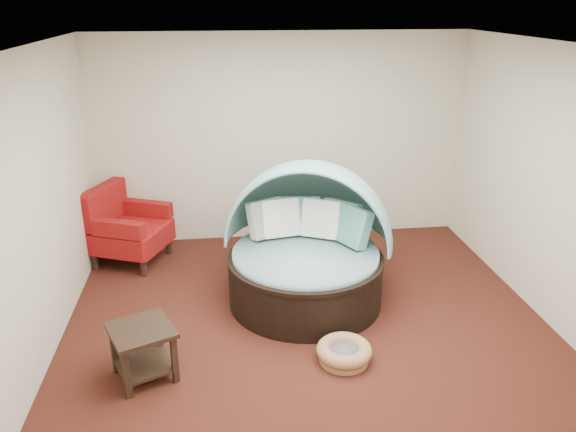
{
  "coord_description": "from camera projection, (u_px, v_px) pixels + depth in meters",
  "views": [
    {
      "loc": [
        -0.84,
        -4.88,
        3.2
      ],
      "look_at": [
        -0.15,
        0.6,
        1.03
      ],
      "focal_mm": 35.0,
      "sensor_mm": 36.0,
      "label": 1
    }
  ],
  "objects": [
    {
      "name": "floor",
      "position": [
        309.0,
        329.0,
        5.78
      ],
      "size": [
        5.0,
        5.0,
        0.0
      ],
      "primitive_type": "plane",
      "color": "#411B12",
      "rests_on": "ground"
    },
    {
      "name": "red_armchair",
      "position": [
        126.0,
        228.0,
        7.13
      ],
      "size": [
        1.11,
        1.11,
        1.0
      ],
      "rotation": [
        0.0,
        0.0,
        -0.4
      ],
      "color": "black",
      "rests_on": "floor"
    },
    {
      "name": "ceiling",
      "position": [
        314.0,
        47.0,
        4.75
      ],
      "size": [
        5.0,
        5.0,
        0.0
      ],
      "primitive_type": "plane",
      "rotation": [
        3.14,
        0.0,
        0.0
      ],
      "color": "white",
      "rests_on": "wall_back"
    },
    {
      "name": "wall_front",
      "position": [
        389.0,
        362.0,
        2.96
      ],
      "size": [
        5.0,
        0.0,
        5.0
      ],
      "primitive_type": "plane",
      "rotation": [
        -1.57,
        0.0,
        0.0
      ],
      "color": "beige",
      "rests_on": "floor"
    },
    {
      "name": "wall_left",
      "position": [
        34.0,
        214.0,
        4.97
      ],
      "size": [
        0.0,
        5.0,
        5.0
      ],
      "primitive_type": "plane",
      "rotation": [
        1.57,
        0.0,
        1.57
      ],
      "color": "beige",
      "rests_on": "floor"
    },
    {
      "name": "side_table",
      "position": [
        143.0,
        346.0,
        4.95
      ],
      "size": [
        0.69,
        0.69,
        0.5
      ],
      "rotation": [
        0.0,
        0.0,
        0.41
      ],
      "color": "black",
      "rests_on": "floor"
    },
    {
      "name": "canopy_daybed",
      "position": [
        307.0,
        238.0,
        6.15
      ],
      "size": [
        2.17,
        2.13,
        1.57
      ],
      "rotation": [
        0.0,
        0.0,
        -0.29
      ],
      "color": "black",
      "rests_on": "floor"
    },
    {
      "name": "wall_back",
      "position": [
        281.0,
        139.0,
        7.57
      ],
      "size": [
        5.0,
        0.0,
        5.0
      ],
      "primitive_type": "plane",
      "rotation": [
        1.57,
        0.0,
        0.0
      ],
      "color": "beige",
      "rests_on": "floor"
    },
    {
      "name": "pet_basket",
      "position": [
        344.0,
        352.0,
        5.25
      ],
      "size": [
        0.68,
        0.68,
        0.18
      ],
      "rotation": [
        0.0,
        0.0,
        0.37
      ],
      "color": "olive",
      "rests_on": "floor"
    },
    {
      "name": "wall_right",
      "position": [
        560.0,
        191.0,
        5.56
      ],
      "size": [
        0.0,
        5.0,
        5.0
      ],
      "primitive_type": "plane",
      "rotation": [
        1.57,
        0.0,
        -1.57
      ],
      "color": "beige",
      "rests_on": "floor"
    }
  ]
}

